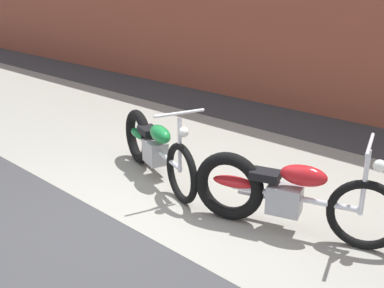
% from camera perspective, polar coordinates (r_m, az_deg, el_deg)
% --- Properties ---
extents(ground_plane, '(80.00, 80.00, 0.00)m').
position_cam_1_polar(ground_plane, '(4.68, -8.28, -10.08)').
color(ground_plane, '#38383A').
extents(sidewalk_slab, '(36.00, 3.50, 0.01)m').
position_cam_1_polar(sidewalk_slab, '(5.79, 5.30, -3.79)').
color(sidewalk_slab, gray).
rests_on(sidewalk_slab, ground).
extents(motorcycle_green, '(1.93, 0.88, 1.03)m').
position_cam_1_polar(motorcycle_green, '(5.62, -4.95, -0.21)').
color(motorcycle_green, black).
rests_on(motorcycle_green, ground).
extents(motorcycle_red, '(1.94, 0.84, 1.03)m').
position_cam_1_polar(motorcycle_red, '(4.46, 10.65, -6.01)').
color(motorcycle_red, black).
rests_on(motorcycle_red, ground).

